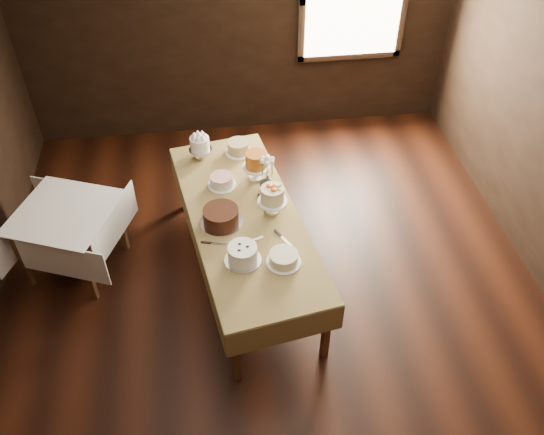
{
  "coord_description": "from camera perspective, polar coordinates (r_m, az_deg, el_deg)",
  "views": [
    {
      "loc": [
        -0.46,
        -3.18,
        4.1
      ],
      "look_at": [
        0.0,
        0.2,
        0.95
      ],
      "focal_mm": 37.51,
      "sensor_mm": 36.0,
      "label": 1
    }
  ],
  "objects": [
    {
      "name": "cake_chocolate",
      "position": [
        4.89,
        -5.14,
        0.1
      ],
      "size": [
        0.43,
        0.43,
        0.14
      ],
      "color": "silver",
      "rests_on": "display_table"
    },
    {
      "name": "cake_swirl",
      "position": [
        4.56,
        -2.97,
        -3.71
      ],
      "size": [
        0.32,
        0.32,
        0.15
      ],
      "color": "silver",
      "rests_on": "display_table"
    },
    {
      "name": "cake_server_b",
      "position": [
        4.75,
        1.44,
        -2.4
      ],
      "size": [
        0.14,
        0.22,
        0.01
      ],
      "primitive_type": "cube",
      "rotation": [
        0.0,
        0.0,
        -1.08
      ],
      "color": "silver",
      "rests_on": "display_table"
    },
    {
      "name": "floor",
      "position": [
        5.21,
        0.3,
        -9.19
      ],
      "size": [
        5.0,
        6.0,
        0.01
      ],
      "primitive_type": "cube",
      "color": "black",
      "rests_on": "ground"
    },
    {
      "name": "cake_speckled",
      "position": [
        5.68,
        -3.41,
        7.01
      ],
      "size": [
        0.27,
        0.27,
        0.13
      ],
      "color": "white",
      "rests_on": "display_table"
    },
    {
      "name": "cake_lattice",
      "position": [
        5.29,
        -5.06,
        3.6
      ],
      "size": [
        0.27,
        0.27,
        0.1
      ],
      "color": "white",
      "rests_on": "display_table"
    },
    {
      "name": "cake_server_d",
      "position": [
        5.26,
        -1.17,
        2.88
      ],
      "size": [
        0.09,
        0.24,
        0.01
      ],
      "primitive_type": "cube",
      "rotation": [
        0.0,
        0.0,
        1.3
      ],
      "color": "silver",
      "rests_on": "display_table"
    },
    {
      "name": "display_table",
      "position": [
        5.03,
        -2.78,
        -0.25
      ],
      "size": [
        1.3,
        2.49,
        0.73
      ],
      "rotation": [
        0.0,
        0.0,
        0.16
      ],
      "color": "#482C16",
      "rests_on": "ground"
    },
    {
      "name": "cake_meringue",
      "position": [
        5.63,
        -7.22,
        6.93
      ],
      "size": [
        0.25,
        0.25,
        0.24
      ],
      "color": "silver",
      "rests_on": "display_table"
    },
    {
      "name": "flower_vase",
      "position": [
        5.22,
        -0.47,
        3.53
      ],
      "size": [
        0.2,
        0.2,
        0.15
      ],
      "primitive_type": "imported",
      "rotation": [
        0.0,
        0.0,
        4.06
      ],
      "color": "#2D2823",
      "rests_on": "display_table"
    },
    {
      "name": "cake_flowers",
      "position": [
        4.96,
        0.03,
        1.69
      ],
      "size": [
        0.26,
        0.26,
        0.27
      ],
      "color": "white",
      "rests_on": "display_table"
    },
    {
      "name": "cake_server_a",
      "position": [
        4.77,
        -1.71,
        -2.2
      ],
      "size": [
        0.23,
        0.1,
        0.01
      ],
      "primitive_type": "cube",
      "rotation": [
        0.0,
        0.0,
        0.33
      ],
      "color": "silver",
      "rests_on": "display_table"
    },
    {
      "name": "cake_caramel",
      "position": [
        5.32,
        -1.62,
        5.09
      ],
      "size": [
        0.26,
        0.26,
        0.29
      ],
      "color": "white",
      "rests_on": "display_table"
    },
    {
      "name": "wall_back",
      "position": [
        6.76,
        -3.35,
        19.09
      ],
      "size": [
        5.0,
        0.02,
        2.8
      ],
      "primitive_type": "cube",
      "color": "black",
      "rests_on": "ground"
    },
    {
      "name": "cake_server_e",
      "position": [
        4.75,
        -5.21,
        -2.66
      ],
      "size": [
        0.24,
        0.09,
        0.01
      ],
      "primitive_type": "cube",
      "rotation": [
        0.0,
        0.0,
        -0.26
      ],
      "color": "silver",
      "rests_on": "display_table"
    },
    {
      "name": "side_table",
      "position": [
        5.45,
        -20.01,
        -0.07
      ],
      "size": [
        1.09,
        1.09,
        0.71
      ],
      "rotation": [
        0.0,
        0.0,
        -0.38
      ],
      "color": "#482C16",
      "rests_on": "ground"
    },
    {
      "name": "cake_cream",
      "position": [
        4.55,
        1.17,
        -4.14
      ],
      "size": [
        0.28,
        0.28,
        0.1
      ],
      "color": "white",
      "rests_on": "display_table"
    },
    {
      "name": "ceiling",
      "position": [
        3.47,
        0.47,
        20.68
      ],
      "size": [
        5.0,
        6.0,
        0.01
      ],
      "primitive_type": "cube",
      "color": "beige",
      "rests_on": "wall_back"
    },
    {
      "name": "flower_bouquet",
      "position": [
        5.09,
        -0.48,
        5.23
      ],
      "size": [
        0.14,
        0.14,
        0.2
      ],
      "primitive_type": null,
      "color": "white",
      "rests_on": "flower_vase"
    }
  ]
}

